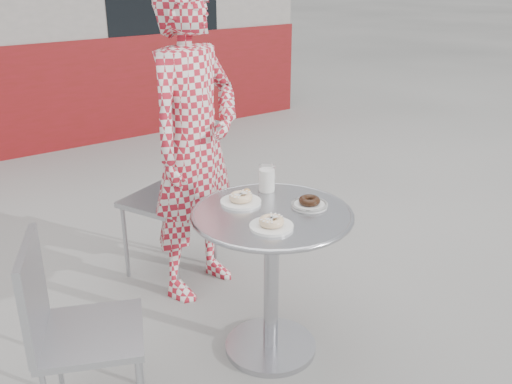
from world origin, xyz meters
TOP-DOWN VIEW (x-y plane):
  - ground at (0.00, 0.00)m, footprint 60.00×60.00m
  - bistro_table at (0.05, 0.03)m, footprint 0.69×0.69m
  - chair_far at (0.02, 0.93)m, footprint 0.55×0.56m
  - chair_left at (-0.77, 0.07)m, footprint 0.50×0.49m
  - seated_person at (0.08, 0.72)m, footprint 0.69×0.57m
  - plate_far at (-0.00, 0.19)m, footprint 0.18×0.18m
  - plate_near at (-0.04, -0.09)m, footprint 0.18×0.18m
  - plate_checker at (0.22, -0.01)m, footprint 0.16×0.16m
  - milk_cup at (0.17, 0.24)m, footprint 0.08×0.08m

SIDE VIEW (x-z plane):
  - ground at x=0.00m, z-range 0.00..0.00m
  - chair_left at x=-0.77m, z-range -0.15..0.64m
  - chair_far at x=0.02m, z-range -0.17..0.71m
  - bistro_table at x=0.05m, z-range 0.18..0.88m
  - plate_checker at x=0.22m, z-range 0.69..0.73m
  - plate_near at x=-0.04m, z-range 0.69..0.74m
  - plate_far at x=0.00m, z-range 0.69..0.74m
  - milk_cup at x=0.17m, z-range 0.69..0.82m
  - seated_person at x=0.08m, z-range 0.00..1.63m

